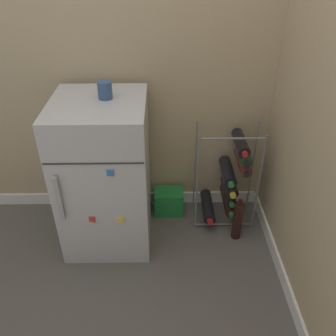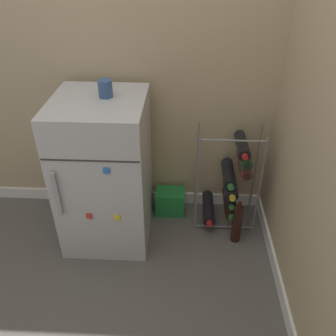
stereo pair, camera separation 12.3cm
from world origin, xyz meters
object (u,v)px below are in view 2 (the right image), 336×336
object	(u,v)px
wine_rack	(231,180)
fridge_top_cup	(105,89)
loose_bottle_floor	(237,224)
soda_box	(170,201)
mini_fridge	(105,172)

from	to	relation	value
wine_rack	fridge_top_cup	size ratio (longest dim) A/B	7.55
wine_rack	loose_bottle_floor	size ratio (longest dim) A/B	2.27
wine_rack	fridge_top_cup	world-z (taller)	fridge_top_cup
wine_rack	soda_box	xyz separation A→B (m)	(-0.40, 0.08, -0.26)
soda_box	fridge_top_cup	xyz separation A→B (m)	(-0.35, -0.17, 0.92)
loose_bottle_floor	fridge_top_cup	bearing A→B (deg)	172.70
wine_rack	fridge_top_cup	xyz separation A→B (m)	(-0.75, -0.09, 0.65)
wine_rack	loose_bottle_floor	xyz separation A→B (m)	(0.04, -0.19, -0.21)
mini_fridge	loose_bottle_floor	distance (m)	0.91
soda_box	wine_rack	bearing A→B (deg)	-11.91
soda_box	fridge_top_cup	size ratio (longest dim) A/B	2.16
soda_box	loose_bottle_floor	xyz separation A→B (m)	(0.45, -0.27, 0.05)
wine_rack	soda_box	world-z (taller)	wine_rack
soda_box	fridge_top_cup	bearing A→B (deg)	-153.92
mini_fridge	fridge_top_cup	distance (m)	0.53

